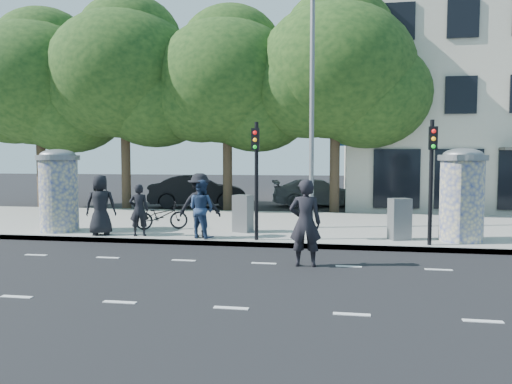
% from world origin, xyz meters
% --- Properties ---
extents(ground, '(120.00, 120.00, 0.00)m').
position_xyz_m(ground, '(0.00, 0.00, 0.00)').
color(ground, black).
rests_on(ground, ground).
extents(sidewalk, '(40.00, 8.00, 0.15)m').
position_xyz_m(sidewalk, '(0.00, 7.50, 0.07)').
color(sidewalk, gray).
rests_on(sidewalk, ground).
extents(curb, '(40.00, 0.10, 0.16)m').
position_xyz_m(curb, '(0.00, 3.55, 0.07)').
color(curb, slate).
rests_on(curb, ground).
extents(lane_dash_near, '(32.00, 0.12, 0.01)m').
position_xyz_m(lane_dash_near, '(0.00, -2.20, 0.00)').
color(lane_dash_near, silver).
rests_on(lane_dash_near, ground).
extents(lane_dash_far, '(32.00, 0.12, 0.01)m').
position_xyz_m(lane_dash_far, '(0.00, 1.40, 0.00)').
color(lane_dash_far, silver).
rests_on(lane_dash_far, ground).
extents(ad_column_left, '(1.36, 1.36, 2.65)m').
position_xyz_m(ad_column_left, '(-7.20, 4.50, 1.54)').
color(ad_column_left, beige).
rests_on(ad_column_left, sidewalk).
extents(ad_column_right, '(1.36, 1.36, 2.65)m').
position_xyz_m(ad_column_right, '(5.20, 4.70, 1.54)').
color(ad_column_right, beige).
rests_on(ad_column_right, sidewalk).
extents(traffic_pole_near, '(0.22, 0.31, 3.40)m').
position_xyz_m(traffic_pole_near, '(-0.60, 3.79, 2.23)').
color(traffic_pole_near, black).
rests_on(traffic_pole_near, sidewalk).
extents(traffic_pole_far, '(0.22, 0.31, 3.40)m').
position_xyz_m(traffic_pole_far, '(4.20, 3.79, 2.23)').
color(traffic_pole_far, black).
rests_on(traffic_pole_far, sidewalk).
extents(street_lamp, '(0.25, 0.93, 8.00)m').
position_xyz_m(street_lamp, '(0.80, 6.63, 4.79)').
color(street_lamp, slate).
rests_on(street_lamp, sidewalk).
extents(tree_far_left, '(7.20, 7.20, 9.26)m').
position_xyz_m(tree_far_left, '(-13.00, 12.50, 6.19)').
color(tree_far_left, '#38281C').
rests_on(tree_far_left, ground).
extents(tree_mid_left, '(7.20, 7.20, 9.57)m').
position_xyz_m(tree_mid_left, '(-8.50, 12.50, 6.50)').
color(tree_mid_left, '#38281C').
rests_on(tree_mid_left, ground).
extents(tree_near_left, '(6.80, 6.80, 8.97)m').
position_xyz_m(tree_near_left, '(-3.50, 12.70, 6.06)').
color(tree_near_left, '#38281C').
rests_on(tree_near_left, ground).
extents(tree_center, '(7.00, 7.00, 9.30)m').
position_xyz_m(tree_center, '(1.50, 12.30, 6.31)').
color(tree_center, '#38281C').
rests_on(tree_center, ground).
extents(ped_a, '(1.05, 0.85, 1.86)m').
position_xyz_m(ped_a, '(-5.48, 3.96, 1.08)').
color(ped_a, black).
rests_on(ped_a, sidewalk).
extents(ped_b, '(0.65, 0.50, 1.59)m').
position_xyz_m(ped_b, '(-4.24, 3.98, 0.94)').
color(ped_b, black).
rests_on(ped_b, sidewalk).
extents(ped_c, '(1.03, 0.93, 1.74)m').
position_xyz_m(ped_c, '(-2.27, 3.94, 1.02)').
color(ped_c, navy).
rests_on(ped_c, sidewalk).
extents(ped_d, '(1.31, 0.85, 1.92)m').
position_xyz_m(ped_d, '(-2.36, 4.08, 1.11)').
color(ped_d, black).
rests_on(ped_d, sidewalk).
extents(man_road, '(0.77, 0.54, 2.04)m').
position_xyz_m(man_road, '(0.99, 1.28, 1.02)').
color(man_road, black).
rests_on(man_road, ground).
extents(bicycle, '(1.20, 1.83, 0.91)m').
position_xyz_m(bicycle, '(-4.08, 5.43, 0.61)').
color(bicycle, black).
rests_on(bicycle, sidewalk).
extents(cabinet_left, '(0.68, 0.59, 1.19)m').
position_xyz_m(cabinet_left, '(-1.29, 5.32, 0.74)').
color(cabinet_left, slate).
rests_on(cabinet_left, sidewalk).
extents(cabinet_right, '(0.69, 0.60, 1.20)m').
position_xyz_m(cabinet_right, '(3.49, 4.62, 0.75)').
color(cabinet_right, slate).
rests_on(cabinet_right, sidewalk).
extents(car_mid, '(2.99, 5.17, 1.61)m').
position_xyz_m(car_mid, '(-5.43, 14.17, 0.80)').
color(car_mid, black).
rests_on(car_mid, ground).
extents(car_right, '(2.83, 5.10, 1.40)m').
position_xyz_m(car_right, '(0.65, 15.70, 0.70)').
color(car_right, slate).
rests_on(car_right, ground).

